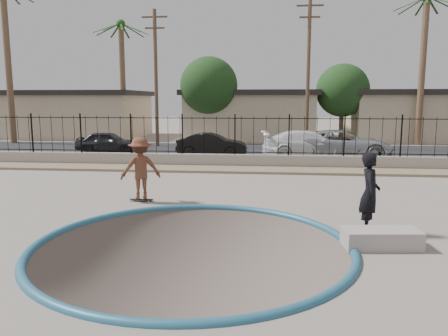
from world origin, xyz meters
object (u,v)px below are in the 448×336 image
car_c (309,144)px  concrete_ledge (381,238)px  skater (141,171)px  car_d (342,144)px  videographer (370,193)px  skateboard (141,200)px  car_b (212,145)px  car_a (108,142)px

car_c → concrete_ledge: bearing=176.0°
skater → concrete_ledge: skater is taller
skater → car_d: bearing=-148.2°
skater → concrete_ledge: size_ratio=1.19×
videographer → skateboard: bearing=75.2°
concrete_ledge → car_b: bearing=111.0°
concrete_ledge → car_a: car_a is taller
car_b → skater: bearing=176.0°
car_b → car_d: bearing=-89.7°
videographer → car_a: videographer is taller
skater → car_a: bearing=-87.8°
videographer → car_d: size_ratio=0.36×
videographer → car_b: videographer is taller
car_d → concrete_ledge: bearing=176.6°
car_c → skateboard: bearing=145.5°
skateboard → car_d: size_ratio=0.13×
car_b → skateboard: bearing=176.0°
concrete_ledge → skateboard: bearing=150.1°
car_b → car_d: size_ratio=0.72×
videographer → car_b: size_ratio=0.50×
car_a → car_b: car_b is taller
skater → car_b: bearing=-116.8°
car_c → car_d: bearing=-87.4°
car_a → car_b: 6.43m
skater → car_a: 13.24m
car_b → concrete_ledge: bearing=-159.1°
videographer → car_a: bearing=46.8°
skater → concrete_ledge: 7.42m
car_a → car_c: bearing=-101.0°
skater → car_b: size_ratio=0.49×
videographer → car_d: 13.76m
concrete_ledge → car_c: size_ratio=0.32×
videographer → car_a: 18.87m
videographer → car_c: 13.43m
skater → car_c: 12.42m
skateboard → car_d: (7.86, 11.07, 0.74)m
car_b → car_c: car_c is taller
concrete_ledge → car_c: (-0.31, 14.50, 0.57)m
skateboard → car_d: bearing=53.3°
car_b → videographer: bearing=-157.7°
skater → car_a: size_ratio=0.52×
skateboard → car_b: 11.07m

